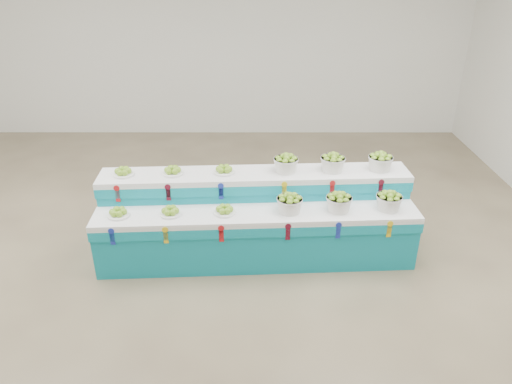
{
  "coord_description": "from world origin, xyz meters",
  "views": [
    {
      "loc": [
        0.82,
        -4.68,
        3.45
      ],
      "look_at": [
        0.81,
        0.43,
        0.87
      ],
      "focal_mm": 33.47,
      "sensor_mm": 36.0,
      "label": 1
    }
  ],
  "objects_px": {
    "basket_lower_left": "(290,203)",
    "plate_upper_mid": "(173,170)",
    "display_stand": "(256,218)",
    "basket_upper_right": "(380,161)"
  },
  "relations": [
    {
      "from": "basket_lower_left",
      "to": "basket_upper_right",
      "type": "bearing_deg",
      "value": 25.08
    },
    {
      "from": "plate_upper_mid",
      "to": "display_stand",
      "type": "bearing_deg",
      "value": -10.27
    },
    {
      "from": "display_stand",
      "to": "plate_upper_mid",
      "type": "xyz_separation_m",
      "value": [
        -1.02,
        0.18,
        0.56
      ]
    },
    {
      "from": "basket_upper_right",
      "to": "display_stand",
      "type": "bearing_deg",
      "value": -168.26
    },
    {
      "from": "plate_upper_mid",
      "to": "basket_upper_right",
      "type": "xyz_separation_m",
      "value": [
        2.56,
        0.14,
        0.06
      ]
    },
    {
      "from": "display_stand",
      "to": "basket_lower_left",
      "type": "xyz_separation_m",
      "value": [
        0.39,
        -0.22,
        0.32
      ]
    },
    {
      "from": "display_stand",
      "to": "basket_upper_right",
      "type": "height_order",
      "value": "basket_upper_right"
    },
    {
      "from": "basket_lower_left",
      "to": "basket_upper_right",
      "type": "height_order",
      "value": "basket_upper_right"
    },
    {
      "from": "plate_upper_mid",
      "to": "basket_lower_left",
      "type": "bearing_deg",
      "value": -15.92
    },
    {
      "from": "basket_lower_left",
      "to": "plate_upper_mid",
      "type": "distance_m",
      "value": 1.48
    }
  ]
}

